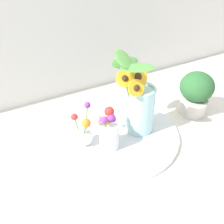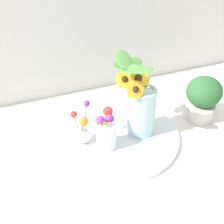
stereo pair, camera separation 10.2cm
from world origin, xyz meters
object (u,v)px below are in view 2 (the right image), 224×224
Objects in this scene: vase_bulb_right at (83,130)px; potted_plant at (203,98)px; mason_jar_sunflowers at (140,105)px; serving_tray at (112,134)px; vase_small_center at (106,131)px.

vase_bulb_right is 0.54m from potted_plant.
mason_jar_sunflowers is at bearing 178.32° from potted_plant.
mason_jar_sunflowers reaches higher than vase_bulb_right.
serving_tray is at bearing 163.59° from mason_jar_sunflowers.
mason_jar_sunflowers is at bearing -16.41° from serving_tray.
vase_small_center is (-0.05, -0.06, 0.08)m from serving_tray.
vase_small_center is at bearing -176.99° from potted_plant.
vase_bulb_right is (-0.13, -0.01, 0.06)m from serving_tray.
mason_jar_sunflowers is (0.10, -0.03, 0.13)m from serving_tray.
potted_plant reaches higher than serving_tray.
serving_tray is 2.60× the size of potted_plant.
mason_jar_sunflowers is 0.17m from vase_small_center.
potted_plant reaches higher than vase_small_center.
vase_bulb_right is 0.82× the size of potted_plant.
mason_jar_sunflowers is at bearing -5.81° from vase_bulb_right.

